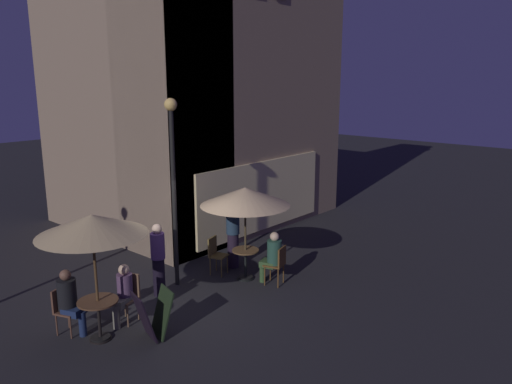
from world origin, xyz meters
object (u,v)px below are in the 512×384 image
object	(u,v)px
patio_umbrella_1	(245,197)
cafe_chair_0	(128,293)
cafe_table_0	(99,311)
cafe_chair_1	(64,306)
patio_umbrella_0	(92,226)
patron_standing_3	(233,236)
cafe_chair_3	(216,252)
patron_seated_2	(272,255)
street_lamp_near_corner	(173,167)
cafe_chair_2	(278,262)
cafe_table_1	(245,259)
menu_sandwich_board	(153,315)
patron_standing_4	(158,259)
patron_seated_0	(123,291)
patron_seated_1	(69,298)

from	to	relation	value
patio_umbrella_1	cafe_chair_0	size ratio (longest dim) A/B	2.34
cafe_table_0	cafe_chair_1	distance (m)	0.78
cafe_table_0	patio_umbrella_1	distance (m)	4.14
patio_umbrella_0	patron_standing_3	xyz separation A→B (m)	(4.25, 0.63, -1.37)
cafe_table_0	cafe_chair_3	distance (m)	3.70
patron_seated_2	street_lamp_near_corner	bearing A→B (deg)	25.61
cafe_chair_2	patron_standing_3	size ratio (longest dim) A/B	0.57
cafe_table_0	cafe_chair_2	xyz separation A→B (m)	(4.11, -0.94, 0.00)
cafe_table_1	patio_umbrella_0	distance (m)	4.23
patio_umbrella_0	cafe_chair_1	bearing A→B (deg)	110.72
menu_sandwich_board	cafe_chair_0	distance (m)	0.95
cafe_table_0	cafe_chair_1	bearing A→B (deg)	110.72
patio_umbrella_0	patron_standing_4	bearing A→B (deg)	20.18
patron_seated_2	patron_standing_3	world-z (taller)	patron_standing_3
menu_sandwich_board	patron_seated_0	distance (m)	0.92
patio_umbrella_1	cafe_chair_0	world-z (taller)	patio_umbrella_1
cafe_table_1	cafe_chair_3	xyz separation A→B (m)	(-0.23, 0.78, 0.06)
street_lamp_near_corner	cafe_chair_3	size ratio (longest dim) A/B	4.64
patron_seated_0	patio_umbrella_0	bearing A→B (deg)	0.00
street_lamp_near_corner	patio_umbrella_0	xyz separation A→B (m)	(-2.58, -0.86, -0.59)
patio_umbrella_0	patron_standing_3	distance (m)	4.51
cafe_chair_0	cafe_chair_3	size ratio (longest dim) A/B	1.04
cafe_chair_3	patron_seated_1	bearing A→B (deg)	-106.05
cafe_chair_3	patron_standing_3	world-z (taller)	patron_standing_3
cafe_chair_2	cafe_chair_0	bearing A→B (deg)	54.27
cafe_chair_0	patron_seated_2	xyz separation A→B (m)	(3.25, -1.04, 0.14)
patio_umbrella_0	patron_seated_0	bearing A→B (deg)	16.09
street_lamp_near_corner	cafe_chair_2	distance (m)	3.24
cafe_table_0	cafe_chair_3	world-z (taller)	cafe_chair_3
cafe_table_1	patron_seated_1	xyz separation A→B (m)	(-4.10, 0.73, 0.22)
patron_standing_3	patron_seated_2	bearing A→B (deg)	0.02
cafe_chair_1	cafe_chair_2	xyz separation A→B (m)	(4.38, -1.66, 0.03)
patron_seated_0	patron_standing_4	bearing A→B (deg)	-173.86
cafe_chair_2	patio_umbrella_0	bearing A→B (deg)	61.04
street_lamp_near_corner	patron_standing_4	distance (m)	2.06
cafe_chair_1	patron_seated_0	xyz separation A→B (m)	(0.94, -0.53, 0.15)
cafe_chair_1	patron_standing_3	distance (m)	4.54
patron_standing_3	patron_standing_4	distance (m)	2.30
patron_seated_0	patron_seated_2	xyz separation A→B (m)	(3.40, -0.99, 0.04)
street_lamp_near_corner	cafe_table_1	size ratio (longest dim) A/B	5.84
cafe_chair_1	patron_seated_0	size ratio (longest dim) A/B	0.74
street_lamp_near_corner	cafe_chair_1	world-z (taller)	street_lamp_near_corner
patio_umbrella_1	cafe_chair_2	distance (m)	1.69
cafe_table_1	cafe_chair_1	xyz separation A→B (m)	(-4.15, 0.86, 0.03)
cafe_chair_0	cafe_chair_1	bearing A→B (deg)	-40.31
patron_seated_0	patron_seated_1	xyz separation A→B (m)	(-0.89, 0.41, 0.04)
patio_umbrella_1	patron_seated_1	bearing A→B (deg)	169.89
cafe_chair_2	patron_seated_2	distance (m)	0.21
cafe_chair_3	patron_standing_4	xyz separation A→B (m)	(-1.69, 0.07, 0.28)
cafe_chair_3	patron_seated_0	size ratio (longest dim) A/B	0.77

